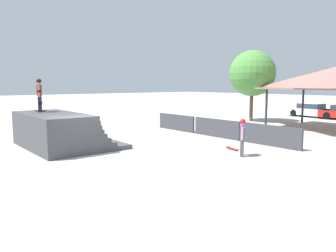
{
  "coord_description": "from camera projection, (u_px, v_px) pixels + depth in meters",
  "views": [
    {
      "loc": [
        12.72,
        -6.13,
        3.1
      ],
      "look_at": [
        -0.25,
        4.43,
        0.92
      ],
      "focal_mm": 35.0,
      "sensor_mm": 36.0,
      "label": 1
    }
  ],
  "objects": [
    {
      "name": "ground_plane",
      "position": [
        92.0,
        156.0,
        14.02
      ],
      "size": [
        160.0,
        160.0,
        0.0
      ],
      "primitive_type": "plane",
      "color": "#ADA8A0"
    },
    {
      "name": "quarter_pipe_ramp",
      "position": [
        59.0,
        132.0,
        15.92
      ],
      "size": [
        5.21,
        4.0,
        1.68
      ],
      "color": "#424247",
      "rests_on": "ground"
    },
    {
      "name": "skater_on_deck",
      "position": [
        39.0,
        93.0,
        16.27
      ],
      "size": [
        0.71,
        0.41,
        1.66
      ],
      "rotation": [
        0.0,
        0.0,
        -0.39
      ],
      "color": "#1E2347",
      "rests_on": "quarter_pipe_ramp"
    },
    {
      "name": "skateboard_on_deck",
      "position": [
        40.0,
        110.0,
        16.75
      ],
      "size": [
        0.84,
        0.47,
        0.09
      ],
      "rotation": [
        0.0,
        0.0,
        0.35
      ],
      "color": "green",
      "rests_on": "quarter_pipe_ramp"
    },
    {
      "name": "bystander_walking",
      "position": [
        242.0,
        134.0,
        13.97
      ],
      "size": [
        0.46,
        0.57,
        1.62
      ],
      "rotation": [
        0.0,
        0.0,
        2.21
      ],
      "color": "#4C4C51",
      "rests_on": "ground"
    },
    {
      "name": "skateboard_on_ground",
      "position": [
        232.0,
        148.0,
        15.46
      ],
      "size": [
        0.82,
        0.34,
        0.09
      ],
      "rotation": [
        0.0,
        0.0,
        2.96
      ],
      "color": "green",
      "rests_on": "ground"
    },
    {
      "name": "barrier_fence",
      "position": [
        216.0,
        128.0,
        19.06
      ],
      "size": [
        10.62,
        0.12,
        1.05
      ],
      "color": "#3D3D42",
      "rests_on": "ground"
    },
    {
      "name": "tree_beside_pavilion",
      "position": [
        252.0,
        73.0,
        26.75
      ],
      "size": [
        3.74,
        3.74,
        5.81
      ],
      "color": "brown",
      "rests_on": "ground"
    },
    {
      "name": "parked_car_white",
      "position": [
        312.0,
        111.0,
        30.47
      ],
      "size": [
        4.61,
        2.03,
        1.27
      ],
      "rotation": [
        0.0,
        0.0,
        -0.07
      ],
      "color": "silver",
      "rests_on": "ground"
    }
  ]
}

